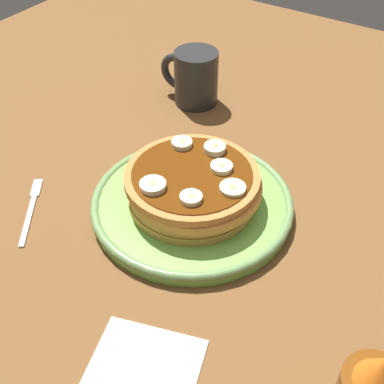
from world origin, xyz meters
The scene contains 12 objects.
ground_plane centered at (0.00, 0.00, -1.50)cm, with size 140.00×140.00×3.00cm, color brown.
plate centered at (0.00, 0.00, 1.11)cm, with size 26.87×26.87×2.07cm.
pancake_stack centered at (0.11, 0.14, 4.08)cm, with size 18.24×17.77×4.66cm.
banana_slice_0 centered at (-5.91, 0.44, 6.55)cm, with size 3.25×3.25×0.72cm.
banana_slice_1 centered at (-0.05, -5.53, 6.73)cm, with size 2.94×2.94×1.07cm.
banana_slice_2 centered at (4.33, -4.15, 6.66)cm, with size 2.82×2.82×0.94cm.
banana_slice_3 centered at (-2.68, 4.32, 6.63)cm, with size 2.73×2.73×0.88cm.
banana_slice_4 centered at (2.40, 5.05, 6.69)cm, with size 3.29×3.29×1.00cm.
banana_slice_5 centered at (-2.74, -2.68, 6.64)cm, with size 2.86×2.86×0.90cm.
coffee_mug centered at (14.84, -23.42, 4.76)cm, with size 10.87×7.42×9.24cm.
napkin centered at (-8.93, 22.84, 0.15)cm, with size 11.00×11.00×0.30cm, color white.
fork centered at (18.33, 11.55, 0.25)cm, with size 8.50×11.05×0.50cm.
Camera 1 is at (-27.53, 42.15, 47.39)cm, focal length 48.10 mm.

